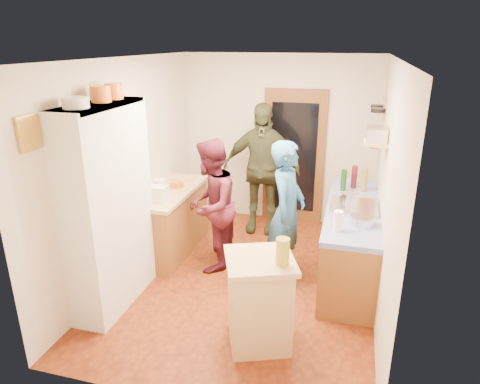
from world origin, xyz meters
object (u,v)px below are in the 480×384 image
at_px(person_hob, 289,213).
at_px(person_left, 214,205).
at_px(hutch_body, 109,209).
at_px(island_base, 259,303).
at_px(right_counter_base, 350,242).
at_px(person_back, 262,169).

height_order(person_hob, person_left, person_hob).
height_order(hutch_body, person_left, hutch_body).
xyz_separation_m(island_base, person_left, (-0.89, 1.33, 0.41)).
relative_size(right_counter_base, island_base, 2.56).
distance_m(person_left, person_back, 1.28).
relative_size(hutch_body, person_left, 1.31).
xyz_separation_m(hutch_body, right_counter_base, (2.50, 1.30, -0.68)).
relative_size(hutch_body, person_hob, 1.28).
bearing_deg(island_base, person_back, 102.04).
bearing_deg(person_back, person_hob, -68.09).
height_order(person_hob, person_back, person_back).
bearing_deg(hutch_body, person_hob, 28.18).
bearing_deg(person_back, island_base, -81.06).
height_order(island_base, person_hob, person_hob).
relative_size(island_base, person_left, 0.51).
bearing_deg(person_back, person_left, -108.57).
bearing_deg(person_left, right_counter_base, 95.61).
distance_m(island_base, person_hob, 1.32).
distance_m(hutch_body, person_left, 1.35).
distance_m(right_counter_base, person_left, 1.75).
bearing_deg(island_base, right_counter_base, 63.42).
height_order(right_counter_base, person_hob, person_hob).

